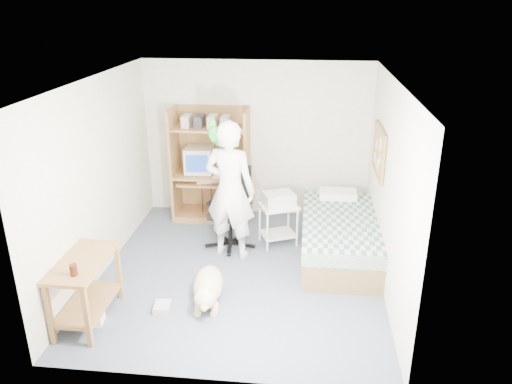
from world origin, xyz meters
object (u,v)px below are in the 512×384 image
computer_hutch (211,169)px  dog (208,287)px  bed (339,236)px  printer_cart (278,218)px  side_desk (85,281)px  person (230,190)px  office_chair (232,218)px

computer_hutch → dog: 2.54m
bed → printer_cart: bed is taller
side_desk → dog: 1.39m
computer_hutch → printer_cart: (1.13, -0.87, -0.41)m
person → side_desk: bearing=64.3°
side_desk → office_chair: office_chair is taller
office_chair → dog: (-0.06, -1.48, -0.23)m
printer_cart → bed: bearing=-40.1°
side_desk → office_chair: 2.39m
office_chair → bed: bearing=6.3°
computer_hutch → office_chair: size_ratio=1.56×
computer_hutch → side_desk: size_ratio=1.80×
office_chair → printer_cart: bearing=19.2°
person → printer_cart: (0.63, 0.38, -0.55)m
bed → side_desk: bearing=-147.5°
computer_hutch → printer_cart: computer_hutch is taller
person → computer_hutch: bearing=-55.3°
bed → side_desk: side_desk is taller
office_chair → side_desk: bearing=-110.3°
bed → computer_hutch: bearing=150.7°
computer_hutch → bed: size_ratio=0.89×
person → dog: bearing=98.1°
computer_hutch → side_desk: computer_hutch is taller
printer_cart → person: bearing=-172.5°
computer_hutch → bed: computer_hutch is taller
bed → person: size_ratio=1.05×
side_desk → dog: size_ratio=0.91×
person → dog: 1.41m
computer_hutch → printer_cart: bearing=-37.5°
side_desk → computer_hutch: bearing=73.9°
person → printer_cart: bearing=-135.8°
side_desk → office_chair: bearing=56.7°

